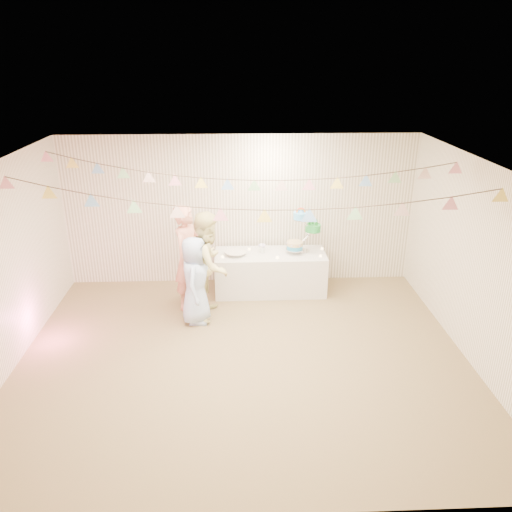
{
  "coord_description": "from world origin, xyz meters",
  "views": [
    {
      "loc": [
        -0.07,
        -5.73,
        3.82
      ],
      "look_at": [
        0.2,
        0.8,
        1.15
      ],
      "focal_mm": 35.0,
      "sensor_mm": 36.0,
      "label": 1
    }
  ],
  "objects_px": {
    "table": "(270,272)",
    "person_adult_b": "(209,265)",
    "person_adult_a": "(188,258)",
    "cake_stand": "(303,228)",
    "person_child": "(195,280)"
  },
  "relations": [
    {
      "from": "person_adult_a",
      "to": "person_child",
      "type": "height_order",
      "value": "person_adult_a"
    },
    {
      "from": "cake_stand",
      "to": "person_adult_a",
      "type": "bearing_deg",
      "value": -163.61
    },
    {
      "from": "cake_stand",
      "to": "person_child",
      "type": "height_order",
      "value": "cake_stand"
    },
    {
      "from": "person_adult_a",
      "to": "person_child",
      "type": "distance_m",
      "value": 0.53
    },
    {
      "from": "person_adult_a",
      "to": "person_adult_b",
      "type": "distance_m",
      "value": 0.42
    },
    {
      "from": "table",
      "to": "person_adult_b",
      "type": "height_order",
      "value": "person_adult_b"
    },
    {
      "from": "cake_stand",
      "to": "person_adult_a",
      "type": "relative_size",
      "value": 0.43
    },
    {
      "from": "table",
      "to": "person_adult_b",
      "type": "relative_size",
      "value": 1.11
    },
    {
      "from": "person_adult_a",
      "to": "person_adult_b",
      "type": "relative_size",
      "value": 1.01
    },
    {
      "from": "table",
      "to": "cake_stand",
      "type": "relative_size",
      "value": 2.55
    },
    {
      "from": "table",
      "to": "person_child",
      "type": "relative_size",
      "value": 1.37
    },
    {
      "from": "table",
      "to": "cake_stand",
      "type": "bearing_deg",
      "value": 5.19
    },
    {
      "from": "person_adult_b",
      "to": "person_adult_a",
      "type": "bearing_deg",
      "value": 62.96
    },
    {
      "from": "cake_stand",
      "to": "person_adult_a",
      "type": "distance_m",
      "value": 1.97
    },
    {
      "from": "person_adult_a",
      "to": "person_adult_b",
      "type": "bearing_deg",
      "value": -103.84
    }
  ]
}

